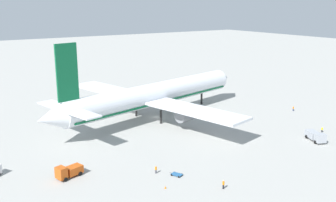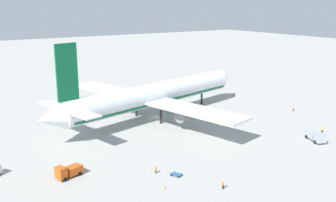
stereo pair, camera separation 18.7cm
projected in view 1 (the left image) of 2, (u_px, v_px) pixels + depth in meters
The scene contains 12 objects.
ground_plane at pixel (156, 117), 121.51m from camera, with size 600.00×600.00×0.00m, color #9E9E99.
airliner at pixel (153, 95), 118.81m from camera, with size 77.51×68.33×25.54m.
service_truck_0 at pixel (316, 136), 100.55m from camera, with size 4.79×7.04×2.68m.
service_truck_2 at pixel (69, 171), 79.40m from camera, with size 6.01×3.75×2.83m.
baggage_cart_1 at pixel (184, 78), 182.87m from camera, with size 3.42×2.77×0.40m.
baggage_cart_2 at pixel (177, 174), 80.53m from camera, with size 2.28×2.89×0.40m.
ground_worker_0 at pixel (322, 130), 107.12m from camera, with size 0.54×0.54×1.66m.
ground_worker_1 at pixel (293, 109), 128.71m from camera, with size 0.56×0.56×1.61m.
ground_worker_2 at pixel (156, 169), 81.45m from camera, with size 0.42×0.42×1.70m.
ground_worker_3 at pixel (223, 184), 74.64m from camera, with size 0.48×0.48×1.79m.
traffic_cone_0 at pixel (151, 87), 164.28m from camera, with size 0.36×0.36×0.55m, color orange.
traffic_cone_1 at pixel (165, 187), 74.88m from camera, with size 0.36×0.36×0.55m, color orange.
Camera 1 is at (-60.65, -99.52, 34.98)m, focal length 41.25 mm.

